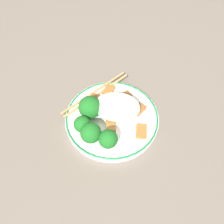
{
  "coord_description": "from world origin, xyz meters",
  "views": [
    {
      "loc": [
        0.03,
        -0.32,
        0.49
      ],
      "look_at": [
        0.0,
        0.0,
        0.04
      ],
      "focal_mm": 35.0,
      "sensor_mm": 36.0,
      "label": 1
    }
  ],
  "objects_px": {
    "broccoli_mid_left": "(107,139)",
    "chopsticks": "(96,93)",
    "plate": "(112,118)",
    "broccoli_back_right": "(91,133)",
    "broccoli_back_center": "(82,125)",
    "broccoli_back_left": "(90,108)"
  },
  "relations": [
    {
      "from": "plate",
      "to": "broccoli_back_center",
      "type": "height_order",
      "value": "broccoli_back_center"
    },
    {
      "from": "plate",
      "to": "broccoli_back_left",
      "type": "relative_size",
      "value": 3.98
    },
    {
      "from": "broccoli_back_right",
      "to": "broccoli_mid_left",
      "type": "bearing_deg",
      "value": -15.68
    },
    {
      "from": "plate",
      "to": "broccoli_back_right",
      "type": "distance_m",
      "value": 0.09
    },
    {
      "from": "broccoli_back_left",
      "to": "broccoli_back_center",
      "type": "relative_size",
      "value": 1.24
    },
    {
      "from": "plate",
      "to": "chopsticks",
      "type": "height_order",
      "value": "chopsticks"
    },
    {
      "from": "broccoli_back_center",
      "to": "chopsticks",
      "type": "xyz_separation_m",
      "value": [
        0.01,
        0.12,
        -0.02
      ]
    },
    {
      "from": "plate",
      "to": "broccoli_mid_left",
      "type": "relative_size",
      "value": 4.57
    },
    {
      "from": "broccoli_back_right",
      "to": "broccoli_mid_left",
      "type": "distance_m",
      "value": 0.04
    },
    {
      "from": "broccoli_back_right",
      "to": "broccoli_mid_left",
      "type": "height_order",
      "value": "broccoli_back_right"
    },
    {
      "from": "broccoli_back_right",
      "to": "broccoli_back_center",
      "type": "bearing_deg",
      "value": 137.03
    },
    {
      "from": "broccoli_back_left",
      "to": "broccoli_back_center",
      "type": "distance_m",
      "value": 0.05
    },
    {
      "from": "broccoli_back_center",
      "to": "broccoli_back_right",
      "type": "xyz_separation_m",
      "value": [
        0.03,
        -0.02,
        0.0
      ]
    },
    {
      "from": "plate",
      "to": "broccoli_back_left",
      "type": "xyz_separation_m",
      "value": [
        -0.06,
        -0.0,
        0.04
      ]
    },
    {
      "from": "plate",
      "to": "chopsticks",
      "type": "relative_size",
      "value": 1.35
    },
    {
      "from": "plate",
      "to": "broccoli_mid_left",
      "type": "xyz_separation_m",
      "value": [
        -0.0,
        -0.08,
        0.04
      ]
    },
    {
      "from": "broccoli_back_center",
      "to": "plate",
      "type": "bearing_deg",
      "value": 36.65
    },
    {
      "from": "chopsticks",
      "to": "broccoli_mid_left",
      "type": "bearing_deg",
      "value": -71.77
    },
    {
      "from": "broccoli_back_center",
      "to": "chopsticks",
      "type": "height_order",
      "value": "broccoli_back_center"
    },
    {
      "from": "broccoli_mid_left",
      "to": "chopsticks",
      "type": "height_order",
      "value": "broccoli_mid_left"
    },
    {
      "from": "broccoli_mid_left",
      "to": "plate",
      "type": "bearing_deg",
      "value": 88.3
    },
    {
      "from": "broccoli_back_left",
      "to": "broccoli_back_center",
      "type": "height_order",
      "value": "broccoli_back_left"
    }
  ]
}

